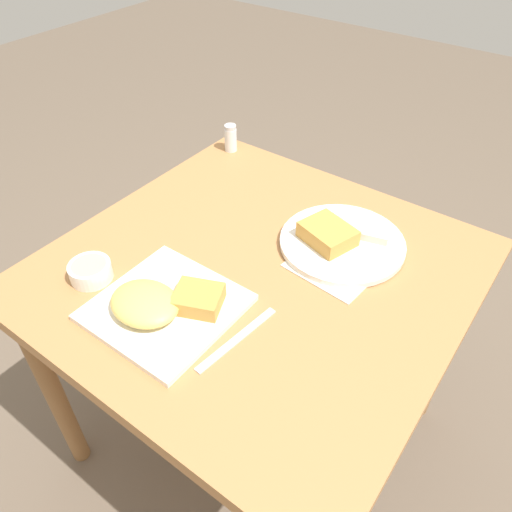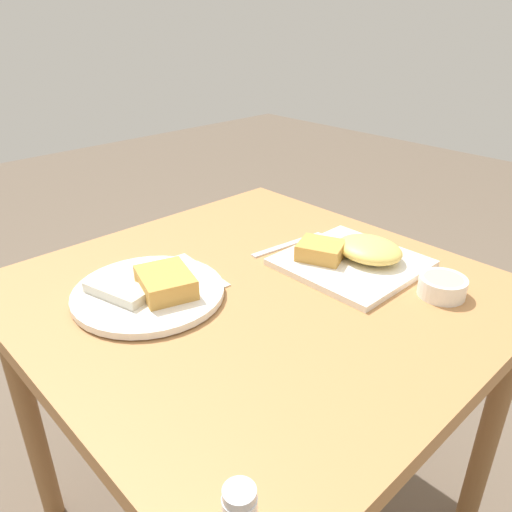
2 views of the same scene
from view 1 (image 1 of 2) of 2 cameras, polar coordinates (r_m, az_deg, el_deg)
name	(u,v)px [view 1 (image 1 of 2)]	position (r m, az deg, el deg)	size (l,w,h in m)	color
ground_plane	(257,430)	(1.70, 0.08, -19.29)	(8.00, 8.00, 0.00)	brown
dining_table	(257,293)	(1.20, 0.10, -4.23)	(0.90, 0.89, 0.71)	#B27A47
menu_card	(343,258)	(1.17, 9.89, -0.26)	(0.21, 0.25, 0.00)	beige
plate_square_near	(162,305)	(1.04, -10.67, -5.49)	(0.27, 0.27, 0.06)	white
plate_oval_far	(340,239)	(1.20, 9.62, 1.89)	(0.30, 0.30, 0.05)	white
sauce_ramekin	(90,271)	(1.15, -18.40, -1.63)	(0.09, 0.09, 0.04)	white
salt_shaker	(231,139)	(1.56, -2.91, 13.16)	(0.04, 0.04, 0.08)	white
butter_knife	(237,339)	(0.99, -2.18, -9.46)	(0.04, 0.21, 0.00)	silver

